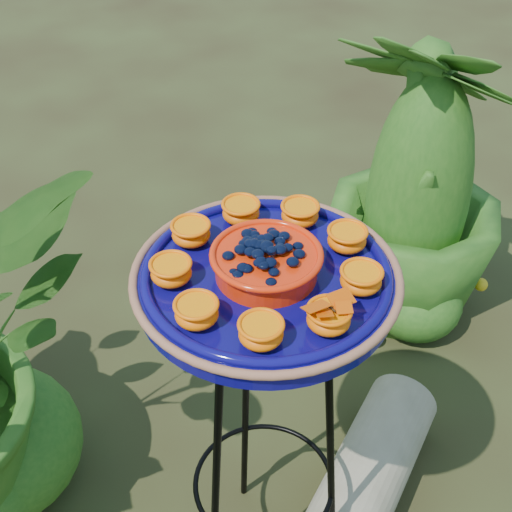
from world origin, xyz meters
The scene contains 4 objects.
tripod_stand centered at (-0.05, 0.09, 0.48)m, with size 0.32×0.33×0.79m.
feeder_dish centered at (-0.05, 0.09, 0.83)m, with size 0.45×0.45×0.09m.
driftwood_log centered at (0.22, 0.12, 0.09)m, with size 0.17×0.17×0.52m, color tan.
shrub_back_right centered at (0.69, 0.67, 0.45)m, with size 0.51×0.51×0.91m, color #235416.
Camera 1 is at (-0.41, -0.65, 1.54)m, focal length 50.00 mm.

